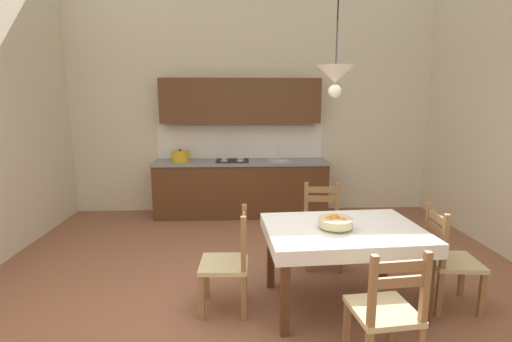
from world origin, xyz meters
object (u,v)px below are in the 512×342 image
(dining_chair_tv_side, at_px, (229,263))
(fruit_bowl, at_px, (335,222))
(kitchen_cabinetry, at_px, (241,163))
(pendant_lamp, at_px, (335,75))
(dining_table, at_px, (343,240))
(dining_chair_camera_side, at_px, (386,312))
(dining_chair_kitchen_side, at_px, (322,227))
(dining_chair_window_side, at_px, (449,260))

(dining_chair_tv_side, relative_size, fruit_bowl, 3.10)
(kitchen_cabinetry, height_order, fruit_bowl, kitchen_cabinetry)
(dining_chair_tv_side, height_order, pendant_lamp, pendant_lamp)
(dining_table, height_order, fruit_bowl, fruit_bowl)
(dining_table, xyz_separation_m, dining_chair_camera_side, (0.07, -0.86, -0.19))
(kitchen_cabinetry, relative_size, dining_chair_camera_side, 2.99)
(pendant_lamp, bearing_deg, dining_table, -29.71)
(kitchen_cabinetry, height_order, dining_chair_kitchen_side, kitchen_cabinetry)
(dining_chair_camera_side, distance_m, dining_chair_tv_side, 1.38)
(fruit_bowl, bearing_deg, dining_chair_tv_side, 179.14)
(dining_chair_window_side, bearing_deg, dining_chair_camera_side, -138.09)
(dining_chair_tv_side, xyz_separation_m, dining_chair_window_side, (1.99, -0.03, 0.00))
(dining_table, bearing_deg, dining_chair_camera_side, -85.26)
(dining_table, relative_size, dining_chair_camera_side, 1.55)
(dining_chair_kitchen_side, xyz_separation_m, dining_chair_window_side, (0.95, -0.94, 0.00))
(dining_chair_kitchen_side, bearing_deg, dining_chair_window_side, -44.61)
(kitchen_cabinetry, bearing_deg, dining_chair_window_side, -56.93)
(dining_table, relative_size, fruit_bowl, 4.79)
(dining_chair_tv_side, bearing_deg, pendant_lamp, 5.46)
(kitchen_cabinetry, xyz_separation_m, dining_chair_tv_side, (-0.12, -2.85, -0.41))
(dining_table, distance_m, fruit_bowl, 0.21)
(dining_chair_camera_side, relative_size, dining_chair_window_side, 1.00)
(fruit_bowl, bearing_deg, dining_chair_kitchen_side, 83.74)
(dining_chair_tv_side, bearing_deg, dining_chair_window_side, -0.91)
(kitchen_cabinetry, height_order, pendant_lamp, pendant_lamp)
(dining_table, relative_size, dining_chair_kitchen_side, 1.55)
(dining_chair_kitchen_side, height_order, fruit_bowl, dining_chair_kitchen_side)
(dining_table, height_order, dining_chair_kitchen_side, dining_chair_kitchen_side)
(dining_chair_tv_side, bearing_deg, dining_chair_camera_side, -37.15)
(kitchen_cabinetry, relative_size, dining_chair_window_side, 2.99)
(kitchen_cabinetry, relative_size, fruit_bowl, 9.27)
(dining_chair_tv_side, bearing_deg, dining_table, 1.38)
(dining_chair_kitchen_side, height_order, dining_chair_tv_side, same)
(dining_chair_window_side, bearing_deg, dining_chair_tv_side, 179.09)
(dining_chair_kitchen_side, distance_m, dining_chair_tv_side, 1.38)
(fruit_bowl, height_order, pendant_lamp, pendant_lamp)
(dining_chair_tv_side, distance_m, dining_chair_window_side, 1.99)
(dining_chair_camera_side, bearing_deg, dining_chair_tv_side, 142.85)
(dining_chair_window_side, bearing_deg, fruit_bowl, 179.05)
(fruit_bowl, bearing_deg, kitchen_cabinetry, 106.08)
(dining_chair_window_side, bearing_deg, kitchen_cabinetry, 123.07)
(dining_chair_window_side, bearing_deg, dining_table, 176.66)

